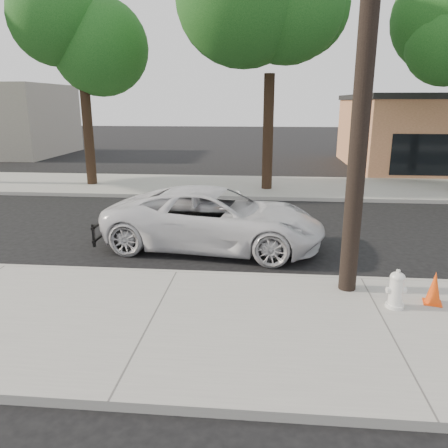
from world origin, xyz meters
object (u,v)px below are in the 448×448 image
at_px(fire_hydrant, 396,290).
at_px(traffic_cone, 434,288).
at_px(police_cruiser, 215,218).
at_px(utility_pole, 367,47).

distance_m(fire_hydrant, traffic_cone, 0.79).
bearing_deg(police_cruiser, utility_pole, -125.92).
distance_m(utility_pole, traffic_cone, 4.53).
bearing_deg(fire_hydrant, traffic_cone, 11.77).
xyz_separation_m(utility_pole, traffic_cone, (1.47, -0.53, -4.25)).
bearing_deg(utility_pole, police_cruiser, 136.96).
relative_size(utility_pole, police_cruiser, 1.57).
distance_m(police_cruiser, traffic_cone, 5.57).
bearing_deg(fire_hydrant, police_cruiser, 130.57).
bearing_deg(police_cruiser, fire_hydrant, -126.69).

